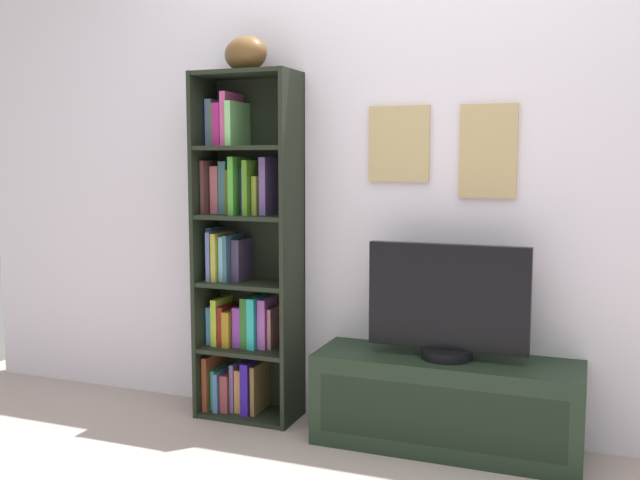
# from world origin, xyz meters

# --- Properties ---
(back_wall) EXTENTS (4.80, 0.08, 2.35)m
(back_wall) POSITION_xyz_m (0.00, 1.13, 1.17)
(back_wall) COLOR silver
(back_wall) RESTS_ON ground
(bookshelf) EXTENTS (0.48, 0.26, 1.63)m
(bookshelf) POSITION_xyz_m (-0.79, 1.00, 0.76)
(bookshelf) COLOR black
(bookshelf) RESTS_ON ground
(football) EXTENTS (0.29, 0.26, 0.16)m
(football) POSITION_xyz_m (-0.75, 0.97, 1.71)
(football) COLOR brown
(football) RESTS_ON bookshelf
(tv_stand) EXTENTS (1.12, 0.35, 0.40)m
(tv_stand) POSITION_xyz_m (0.21, 0.92, 0.20)
(tv_stand) COLOR black
(tv_stand) RESTS_ON ground
(television) EXTENTS (0.68, 0.22, 0.49)m
(television) POSITION_xyz_m (0.21, 0.92, 0.63)
(television) COLOR black
(television) RESTS_ON tv_stand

